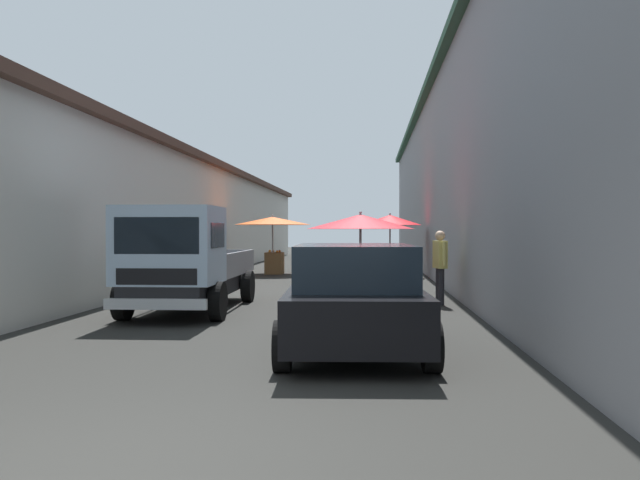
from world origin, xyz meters
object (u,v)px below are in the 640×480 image
fruit_stall_near_right (273,227)px  delivery_truck (181,262)px  fruit_stall_far_left (389,231)px  vendor_by_crates (440,262)px  hatchback_car (354,297)px  fruit_stall_far_right (362,231)px  plastic_stool (248,278)px

fruit_stall_near_right → delivery_truck: fruit_stall_near_right is taller
fruit_stall_far_left → vendor_by_crates: size_ratio=1.40×
fruit_stall_far_left → vendor_by_crates: (-8.64, -0.87, -0.69)m
fruit_stall_near_right → delivery_truck: bearing=-179.9°
fruit_stall_far_left → vendor_by_crates: 8.71m
fruit_stall_near_right → hatchback_car: bearing=-167.1°
fruit_stall_far_left → fruit_stall_far_right: bearing=174.0°
delivery_truck → fruit_stall_near_right: bearing=0.1°
delivery_truck → plastic_stool: delivery_truck is taller
vendor_by_crates → plastic_stool: vendor_by_crates is taller
delivery_truck → hatchback_car: bearing=-134.0°
fruit_stall_near_right → fruit_stall_far_left: 4.42m
fruit_stall_far_right → delivery_truck: fruit_stall_far_right is taller
fruit_stall_near_right → plastic_stool: bearing=-177.3°
plastic_stool → fruit_stall_far_left: bearing=-35.8°
fruit_stall_far_right → delivery_truck: 4.33m
hatchback_car → delivery_truck: (3.29, 3.41, 0.30)m
delivery_truck → vendor_by_crates: bearing=-66.7°
fruit_stall_far_left → hatchback_car: bearing=176.4°
fruit_stall_far_left → delivery_truck: size_ratio=0.46×
fruit_stall_near_right → vendor_by_crates: size_ratio=1.76×
delivery_truck → plastic_stool: 5.34m
vendor_by_crates → hatchback_car: bearing=162.2°
fruit_stall_far_left → plastic_stool: bearing=144.2°
fruit_stall_far_left → delivery_truck: fruit_stall_far_left is taller
fruit_stall_near_right → fruit_stall_far_left: fruit_stall_far_left is taller
fruit_stall_near_right → hatchback_car: (-15.02, -3.43, -1.04)m
delivery_truck → plastic_stool: (5.29, -0.28, -0.71)m
hatchback_car → vendor_by_crates: vendor_by_crates is taller
fruit_stall_far_right → vendor_by_crates: 1.90m
fruit_stall_far_right → hatchback_car: 5.92m
fruit_stall_far_left → delivery_truck: 11.70m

